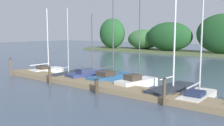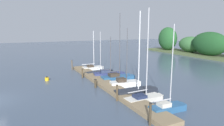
{
  "view_description": "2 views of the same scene",
  "coord_description": "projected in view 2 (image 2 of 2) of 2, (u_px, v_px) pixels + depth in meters",
  "views": [
    {
      "loc": [
        10.67,
        -1.49,
        3.9
      ],
      "look_at": [
        -1.73,
        14.2,
        1.41
      ],
      "focal_mm": 40.06,
      "sensor_mm": 36.0,
      "label": 1
    },
    {
      "loc": [
        19.33,
        2.7,
        6.39
      ],
      "look_at": [
        -2.54,
        13.48,
        2.03
      ],
      "focal_mm": 30.83,
      "sensor_mm": 36.0,
      "label": 2
    }
  ],
  "objects": [
    {
      "name": "mooring_piling_2",
      "position": [
        95.0,
        83.0,
        21.05
      ],
      "size": [
        0.29,
        0.29,
        0.94
      ],
      "color": "#3D3323",
      "rests_on": "ground"
    },
    {
      "name": "sailboat_4",
      "position": [
        125.0,
        83.0,
        21.53
      ],
      "size": [
        1.77,
        3.57,
        6.47
      ],
      "rotation": [
        0.0,
        0.0,
        1.38
      ],
      "color": "white",
      "rests_on": "ground"
    },
    {
      "name": "mooring_piling_3",
      "position": [
        117.0,
        93.0,
        17.11
      ],
      "size": [
        0.2,
        0.2,
        1.5
      ],
      "color": "#4C3D28",
      "rests_on": "ground"
    },
    {
      "name": "mooring_piling_1",
      "position": [
        82.0,
        73.0,
        25.2
      ],
      "size": [
        0.23,
        0.23,
        1.23
      ],
      "color": "#4C3D28",
      "rests_on": "ground"
    },
    {
      "name": "mooring_piling_4",
      "position": [
        150.0,
        114.0,
        12.75
      ],
      "size": [
        0.19,
        0.19,
        1.59
      ],
      "color": "#3D3323",
      "rests_on": "ground"
    },
    {
      "name": "sailboat_0",
      "position": [
        93.0,
        67.0,
        30.56
      ],
      "size": [
        1.42,
        3.52,
        6.07
      ],
      "rotation": [
        0.0,
        0.0,
        1.53
      ],
      "color": "white",
      "rests_on": "ground"
    },
    {
      "name": "channel_buoy_0",
      "position": [
        47.0,
        79.0,
        23.96
      ],
      "size": [
        0.5,
        0.5,
        0.56
      ],
      "color": "gold",
      "rests_on": "ground"
    },
    {
      "name": "sailboat_2",
      "position": [
        109.0,
        74.0,
        25.9
      ],
      "size": [
        2.07,
        4.32,
        5.38
      ],
      "rotation": [
        0.0,
        0.0,
        1.37
      ],
      "color": "navy",
      "rests_on": "ground"
    },
    {
      "name": "sailboat_5",
      "position": [
        137.0,
        90.0,
        19.02
      ],
      "size": [
        1.54,
        4.52,
        8.01
      ],
      "rotation": [
        0.0,
        0.0,
        1.49
      ],
      "color": "#232833",
      "rests_on": "ground"
    },
    {
      "name": "sailboat_1",
      "position": [
        100.0,
        72.0,
        27.96
      ],
      "size": [
        1.75,
        4.48,
        5.96
      ],
      "rotation": [
        0.0,
        0.0,
        1.74
      ],
      "color": "#232833",
      "rests_on": "ground"
    },
    {
      "name": "sailboat_6",
      "position": [
        145.0,
        97.0,
        17.26
      ],
      "size": [
        1.29,
        3.83,
        8.11
      ],
      "rotation": [
        0.0,
        0.0,
        1.59
      ],
      "color": "silver",
      "rests_on": "ground"
    },
    {
      "name": "dock_pier",
      "position": [
        106.0,
        84.0,
        21.95
      ],
      "size": [
        21.59,
        1.8,
        0.35
      ],
      "color": "#847051",
      "rests_on": "ground"
    },
    {
      "name": "sailboat_7",
      "position": [
        168.0,
        107.0,
        15.03
      ],
      "size": [
        1.21,
        3.17,
        6.73
      ],
      "rotation": [
        0.0,
        0.0,
        1.52
      ],
      "color": "#285684",
      "rests_on": "ground"
    },
    {
      "name": "mooring_piling_0",
      "position": [
        72.0,
        65.0,
        30.14
      ],
      "size": [
        0.19,
        0.19,
        1.57
      ],
      "color": "brown",
      "rests_on": "ground"
    },
    {
      "name": "sailboat_3",
      "position": [
        118.0,
        77.0,
        24.28
      ],
      "size": [
        1.67,
        4.39,
        8.23
      ],
      "rotation": [
        0.0,
        0.0,
        1.5
      ],
      "color": "#285684",
      "rests_on": "ground"
    }
  ]
}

